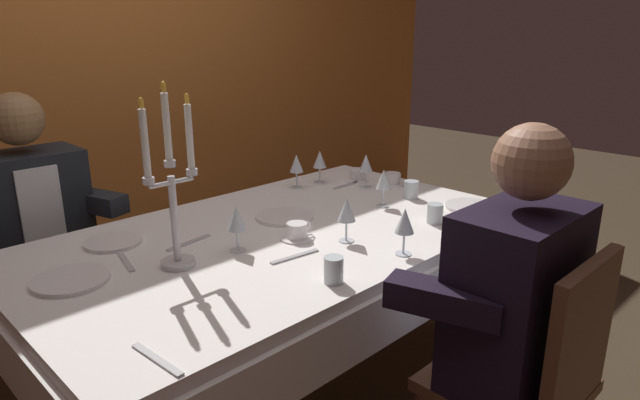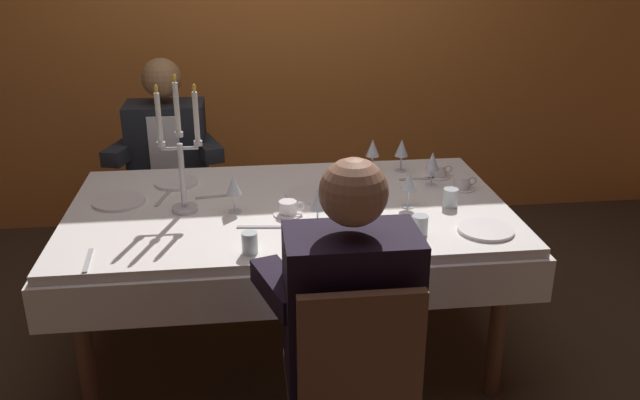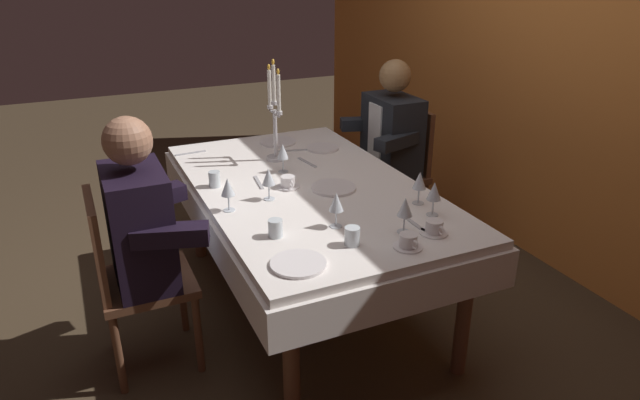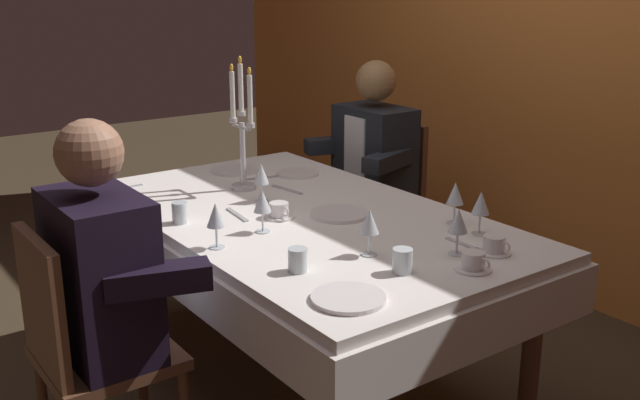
% 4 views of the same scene
% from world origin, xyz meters
% --- Properties ---
extents(ground_plane, '(12.00, 12.00, 0.00)m').
position_xyz_m(ground_plane, '(0.00, 0.00, 0.00)').
color(ground_plane, '#3F3121').
extents(back_wall, '(6.00, 0.12, 2.70)m').
position_xyz_m(back_wall, '(0.00, 1.66, 1.35)').
color(back_wall, orange).
rests_on(back_wall, ground_plane).
extents(dining_table, '(1.94, 1.14, 0.74)m').
position_xyz_m(dining_table, '(0.00, 0.00, 0.62)').
color(dining_table, white).
rests_on(dining_table, ground_plane).
extents(candelabra, '(0.19, 0.11, 0.59)m').
position_xyz_m(candelabra, '(-0.45, -0.01, 0.98)').
color(candelabra, silver).
rests_on(candelabra, dining_table).
extents(dinner_plate_0, '(0.20, 0.20, 0.01)m').
position_xyz_m(dinner_plate_0, '(-0.51, 0.32, 0.75)').
color(dinner_plate_0, white).
rests_on(dinner_plate_0, dining_table).
extents(dinner_plate_1, '(0.22, 0.22, 0.01)m').
position_xyz_m(dinner_plate_1, '(0.76, -0.37, 0.75)').
color(dinner_plate_1, white).
rests_on(dinner_plate_1, dining_table).
extents(dinner_plate_2, '(0.23, 0.23, 0.01)m').
position_xyz_m(dinner_plate_2, '(0.11, 0.10, 0.75)').
color(dinner_plate_2, white).
rests_on(dinner_plate_2, dining_table).
extents(dinner_plate_3, '(0.23, 0.23, 0.01)m').
position_xyz_m(dinner_plate_3, '(-0.74, 0.11, 0.75)').
color(dinner_plate_3, white).
rests_on(dinner_plate_3, dining_table).
extents(wine_glass_0, '(0.07, 0.07, 0.16)m').
position_xyz_m(wine_glass_0, '(0.59, 0.38, 0.86)').
color(wine_glass_0, silver).
rests_on(wine_glass_0, dining_table).
extents(wine_glass_1, '(0.07, 0.07, 0.16)m').
position_xyz_m(wine_glass_1, '(0.15, -0.47, 0.85)').
color(wine_glass_1, silver).
rests_on(wine_glass_1, dining_table).
extents(wine_glass_2, '(0.07, 0.07, 0.16)m').
position_xyz_m(wine_glass_2, '(0.51, -0.08, 0.86)').
color(wine_glass_2, silver).
rests_on(wine_glass_2, dining_table).
extents(wine_glass_3, '(0.07, 0.07, 0.16)m').
position_xyz_m(wine_glass_3, '(0.45, 0.40, 0.85)').
color(wine_glass_3, silver).
rests_on(wine_glass_3, dining_table).
extents(wine_glass_4, '(0.07, 0.07, 0.16)m').
position_xyz_m(wine_glass_4, '(0.10, -0.25, 0.85)').
color(wine_glass_4, silver).
rests_on(wine_glass_4, dining_table).
extents(wine_glass_5, '(0.07, 0.07, 0.16)m').
position_xyz_m(wine_glass_5, '(0.68, 0.17, 0.86)').
color(wine_glass_5, silver).
rests_on(wine_glass_5, dining_table).
extents(wine_glass_6, '(0.07, 0.07, 0.16)m').
position_xyz_m(wine_glass_6, '(-0.23, -0.05, 0.85)').
color(wine_glass_6, silver).
rests_on(wine_glass_6, dining_table).
extents(water_tumbler_0, '(0.06, 0.06, 0.08)m').
position_xyz_m(water_tumbler_0, '(0.70, -0.09, 0.78)').
color(water_tumbler_0, silver).
rests_on(water_tumbler_0, dining_table).
extents(water_tumbler_1, '(0.06, 0.06, 0.08)m').
position_xyz_m(water_tumbler_1, '(0.49, -0.36, 0.78)').
color(water_tumbler_1, silver).
rests_on(water_tumbler_1, dining_table).
extents(water_tumbler_2, '(0.06, 0.06, 0.08)m').
position_xyz_m(water_tumbler_2, '(-0.18, -0.45, 0.78)').
color(water_tumbler_2, silver).
rests_on(water_tumbler_2, dining_table).
extents(coffee_cup_0, '(0.13, 0.12, 0.06)m').
position_xyz_m(coffee_cup_0, '(-0.01, -0.11, 0.77)').
color(coffee_cup_0, white).
rests_on(coffee_cup_0, dining_table).
extents(coffee_cup_1, '(0.13, 0.12, 0.06)m').
position_xyz_m(coffee_cup_1, '(0.75, 0.28, 0.77)').
color(coffee_cup_1, white).
rests_on(coffee_cup_1, dining_table).
extents(coffee_cup_2, '(0.13, 0.12, 0.06)m').
position_xyz_m(coffee_cup_2, '(0.82, 0.11, 0.77)').
color(coffee_cup_2, white).
rests_on(coffee_cup_2, dining_table).
extents(knife_0, '(0.19, 0.05, 0.01)m').
position_xyz_m(knife_0, '(-0.32, 0.13, 0.74)').
color(knife_0, '#B7B7BC').
rests_on(knife_0, dining_table).
extents(knife_1, '(0.03, 0.19, 0.01)m').
position_xyz_m(knife_1, '(-0.76, -0.45, 0.74)').
color(knife_1, '#B7B7BC').
rests_on(knife_1, dining_table).
extents(fork_2, '(0.17, 0.02, 0.01)m').
position_xyz_m(fork_2, '(0.64, 0.25, 0.74)').
color(fork_2, '#B7B7BC').
rests_on(fork_2, dining_table).
extents(knife_3, '(0.19, 0.04, 0.01)m').
position_xyz_m(knife_3, '(-0.13, -0.23, 0.74)').
color(knife_3, '#B7B7BC').
rests_on(knife_3, dining_table).
extents(knife_4, '(0.06, 0.19, 0.01)m').
position_xyz_m(knife_4, '(-0.55, 0.14, 0.74)').
color(knife_4, '#B7B7BC').
rests_on(knife_4, dining_table).
extents(seated_diner_0, '(0.63, 0.48, 1.24)m').
position_xyz_m(seated_diner_0, '(-0.60, 0.89, 0.74)').
color(seated_diner_0, brown).
rests_on(seated_diner_0, ground_plane).
extents(seated_diner_1, '(0.63, 0.48, 1.24)m').
position_xyz_m(seated_diner_1, '(0.13, -0.89, 0.74)').
color(seated_diner_1, brown).
rests_on(seated_diner_1, ground_plane).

